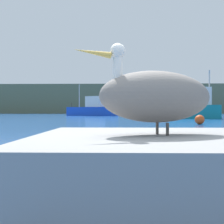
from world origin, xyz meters
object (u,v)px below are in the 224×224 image
object	(u,v)px
fishing_boat_blue	(93,109)
fishing_boat_teal	(196,109)
mooring_buoy	(200,120)
pelican	(156,96)

from	to	relation	value
fishing_boat_blue	fishing_boat_teal	world-z (taller)	fishing_boat_blue
fishing_boat_blue	mooring_buoy	xyz separation A→B (m)	(8.87, -27.20, -0.73)
fishing_boat_blue	fishing_boat_teal	distance (m)	19.24
pelican	mooring_buoy	bearing A→B (deg)	-128.68
pelican	fishing_boat_blue	xyz separation A→B (m)	(-4.51, 42.05, 0.02)
fishing_boat_teal	mooring_buoy	distance (m)	12.20
pelican	mooring_buoy	world-z (taller)	pelican
fishing_boat_blue	fishing_boat_teal	xyz separation A→B (m)	(11.63, -15.33, -0.01)
pelican	fishing_boat_teal	distance (m)	27.65
pelican	fishing_boat_teal	size ratio (longest dim) A/B	0.28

